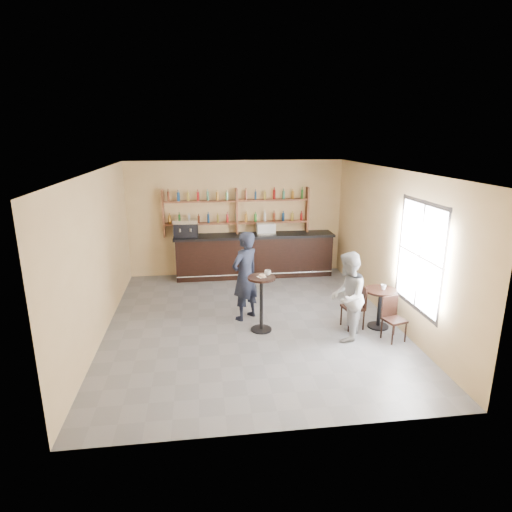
{
  "coord_description": "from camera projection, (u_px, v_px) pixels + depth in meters",
  "views": [
    {
      "loc": [
        -1.01,
        -8.33,
        3.87
      ],
      "look_at": [
        0.2,
        0.8,
        1.25
      ],
      "focal_mm": 30.0,
      "sensor_mm": 36.0,
      "label": 1
    }
  ],
  "objects": [
    {
      "name": "napkin",
      "position": [
        261.0,
        277.0,
        8.47
      ],
      "size": [
        0.19,
        0.19,
        0.0
      ],
      "primitive_type": "cube",
      "rotation": [
        0.0,
        0.0,
        0.41
      ],
      "color": "white",
      "rests_on": "pedestal_table"
    },
    {
      "name": "wall_front",
      "position": [
        285.0,
        323.0,
        5.35
      ],
      "size": [
        7.0,
        0.0,
        7.0
      ],
      "primitive_type": "plane",
      "rotation": [
        -1.57,
        0.0,
        0.0
      ],
      "color": "tan",
      "rests_on": "floor"
    },
    {
      "name": "floor",
      "position": [
        252.0,
        323.0,
        9.13
      ],
      "size": [
        7.0,
        7.0,
        0.0
      ],
      "primitive_type": "plane",
      "color": "slate",
      "rests_on": "ground"
    },
    {
      "name": "shelf_unit",
      "position": [
        237.0,
        212.0,
        11.85
      ],
      "size": [
        4.0,
        0.26,
        1.4
      ],
      "primitive_type": null,
      "color": "brown",
      "rests_on": "wall_back"
    },
    {
      "name": "chair_west",
      "position": [
        353.0,
        307.0,
        8.79
      ],
      "size": [
        0.45,
        0.45,
        0.91
      ],
      "primitive_type": null,
      "rotation": [
        0.0,
        0.0,
        -1.42
      ],
      "color": "black",
      "rests_on": "floor"
    },
    {
      "name": "chair_south",
      "position": [
        394.0,
        320.0,
        8.25
      ],
      "size": [
        0.46,
        0.46,
        0.86
      ],
      "primitive_type": null,
      "rotation": [
        0.0,
        0.0,
        0.28
      ],
      "color": "black",
      "rests_on": "floor"
    },
    {
      "name": "ceiling",
      "position": [
        251.0,
        171.0,
        8.25
      ],
      "size": [
        7.0,
        7.0,
        0.0
      ],
      "primitive_type": "plane",
      "rotation": [
        3.14,
        0.0,
        0.0
      ],
      "color": "white",
      "rests_on": "wall_back"
    },
    {
      "name": "window_pane",
      "position": [
        420.0,
        257.0,
        7.9
      ],
      "size": [
        0.0,
        2.0,
        2.0
      ],
      "primitive_type": "plane",
      "rotation": [
        1.57,
        0.0,
        -1.57
      ],
      "color": "white",
      "rests_on": "wall_right"
    },
    {
      "name": "wall_right",
      "position": [
        392.0,
        246.0,
        9.07
      ],
      "size": [
        0.0,
        7.0,
        7.0
      ],
      "primitive_type": "plane",
      "rotation": [
        1.57,
        0.0,
        -1.57
      ],
      "color": "tan",
      "rests_on": "floor"
    },
    {
      "name": "cup_cafe",
      "position": [
        383.0,
        287.0,
        8.7
      ],
      "size": [
        0.11,
        0.11,
        0.1
      ],
      "primitive_type": "imported",
      "rotation": [
        0.0,
        0.0,
        -0.04
      ],
      "color": "white",
      "rests_on": "cafe_table"
    },
    {
      "name": "patron_second",
      "position": [
        347.0,
        297.0,
        8.2
      ],
      "size": [
        0.99,
        1.06,
        1.75
      ],
      "primitive_type": "imported",
      "rotation": [
        0.0,
        0.0,
        -2.06
      ],
      "color": "gray",
      "rests_on": "floor"
    },
    {
      "name": "espresso_machine",
      "position": [
        186.0,
        228.0,
        11.56
      ],
      "size": [
        0.68,
        0.46,
        0.47
      ],
      "primitive_type": null,
      "rotation": [
        0.0,
        0.0,
        0.06
      ],
      "color": "black",
      "rests_on": "bar_counter"
    },
    {
      "name": "pastry_case",
      "position": [
        266.0,
        229.0,
        11.86
      ],
      "size": [
        0.53,
        0.43,
        0.31
      ],
      "primitive_type": null,
      "rotation": [
        0.0,
        0.0,
        -0.02
      ],
      "color": "silver",
      "rests_on": "bar_counter"
    },
    {
      "name": "window_frame",
      "position": [
        420.0,
        257.0,
        7.9
      ],
      "size": [
        0.04,
        1.7,
        2.1
      ],
      "primitive_type": null,
      "color": "black",
      "rests_on": "wall_right"
    },
    {
      "name": "donut",
      "position": [
        262.0,
        276.0,
        8.46
      ],
      "size": [
        0.18,
        0.18,
        0.05
      ],
      "primitive_type": "torus",
      "rotation": [
        0.0,
        0.0,
        -0.37
      ],
      "color": "#BB7544",
      "rests_on": "napkin"
    },
    {
      "name": "man_main",
      "position": [
        245.0,
        276.0,
        9.1
      ],
      "size": [
        0.84,
        0.81,
        1.94
      ],
      "primitive_type": "imported",
      "rotation": [
        0.0,
        0.0,
        3.83
      ],
      "color": "black",
      "rests_on": "floor"
    },
    {
      "name": "wall_back",
      "position": [
        236.0,
        218.0,
        12.03
      ],
      "size": [
        7.0,
        0.0,
        7.0
      ],
      "primitive_type": "plane",
      "rotation": [
        1.57,
        0.0,
        0.0
      ],
      "color": "tan",
      "rests_on": "floor"
    },
    {
      "name": "wall_left",
      "position": [
        99.0,
        256.0,
        8.31
      ],
      "size": [
        0.0,
        7.0,
        7.0
      ],
      "primitive_type": "plane",
      "rotation": [
        1.57,
        0.0,
        1.57
      ],
      "color": "tan",
      "rests_on": "floor"
    },
    {
      "name": "cup_pedestal",
      "position": [
        268.0,
        273.0,
        8.57
      ],
      "size": [
        0.14,
        0.14,
        0.1
      ],
      "primitive_type": "imported",
      "rotation": [
        0.0,
        0.0,
        0.05
      ],
      "color": "white",
      "rests_on": "pedestal_table"
    },
    {
      "name": "cafe_table",
      "position": [
        379.0,
        308.0,
        8.82
      ],
      "size": [
        0.86,
        0.86,
        0.83
      ],
      "primitive_type": null,
      "rotation": [
        0.0,
        0.0,
        0.41
      ],
      "color": "black",
      "rests_on": "floor"
    },
    {
      "name": "liquor_bottles",
      "position": [
        237.0,
        206.0,
        11.8
      ],
      "size": [
        3.68,
        0.1,
        1.0
      ],
      "primitive_type": null,
      "color": "#8C5919",
      "rests_on": "shelf_unit"
    },
    {
      "name": "pedestal_table",
      "position": [
        261.0,
        304.0,
        8.63
      ],
      "size": [
        0.67,
        0.67,
        1.15
      ],
      "primitive_type": null,
      "rotation": [
        0.0,
        0.0,
        -0.23
      ],
      "color": "black",
      "rests_on": "floor"
    },
    {
      "name": "bar_counter",
      "position": [
        254.0,
        255.0,
        12.03
      ],
      "size": [
        4.44,
        0.87,
        1.2
      ],
      "primitive_type": null,
      "color": "black",
      "rests_on": "floor"
    }
  ]
}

